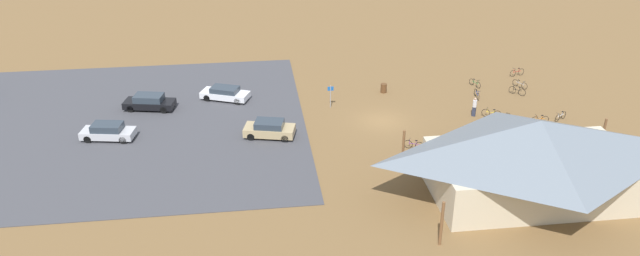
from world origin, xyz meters
The scene contains 21 objects.
ground centered at (0.00, 0.00, 0.00)m, with size 160.00×160.00×0.00m, color brown.
parking_lot_asphalt centered at (27.56, -1.97, 0.03)m, with size 41.40×29.39×0.05m, color #424247.
bike_pavilion centered at (-7.95, 13.18, 3.29)m, with size 16.64×10.24×5.88m.
trash_bin centered at (-1.60, -6.36, 0.45)m, with size 0.60×0.60×0.90m, color brown.
lot_sign centered at (4.12, -3.49, 1.41)m, with size 0.56×0.08×2.20m.
bicycle_black_yard_front centered at (-14.44, -4.16, 0.39)m, with size 1.24×1.25×0.86m.
bicycle_red_back_row centered at (-16.43, -8.87, 0.39)m, with size 1.74×0.59×0.90m.
bicycle_orange_mid_cluster centered at (-13.78, 2.29, 0.38)m, with size 1.68×0.48×0.85m.
bicycle_blue_lone_west centered at (-10.22, -3.87, 0.39)m, with size 0.48×1.77×0.91m.
bicycle_teal_by_bin centered at (-11.27, 1.69, 0.36)m, with size 0.48×1.66×0.83m.
bicycle_green_edge_north centered at (-11.06, -6.67, 0.36)m, with size 0.70×1.56×0.81m.
bicycle_silver_yard_center centered at (-15.45, -5.82, 0.37)m, with size 0.93×1.55×0.80m.
bicycle_purple_front_row centered at (-1.49, 5.49, 0.39)m, with size 1.51×0.83×0.85m.
bicycle_white_trailside centered at (-15.96, 1.83, 0.37)m, with size 1.45×0.91×0.82m.
bicycle_yellow_yard_right centered at (-10.03, 0.50, 0.39)m, with size 1.61×0.86×0.89m.
bicycle_black_edge_south centered at (-14.39, 5.46, 0.36)m, with size 0.56×1.62×0.85m.
car_tan_inner_stall centered at (10.10, 1.84, 0.77)m, with size 4.55×2.82×1.45m.
car_silver_second_row centered at (23.59, 0.56, 0.74)m, with size 4.62×2.49×1.40m.
car_white_back_corner centered at (13.90, -6.45, 0.69)m, with size 4.90×3.37×1.28m.
car_black_near_entry centered at (20.84, -5.16, 0.75)m, with size 4.87×2.71×1.43m.
visitor_at_bikes centered at (-8.54, 0.02, 0.96)m, with size 0.40×0.38×1.81m.
Camera 1 is at (11.78, 49.03, 24.34)m, focal length 34.97 mm.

